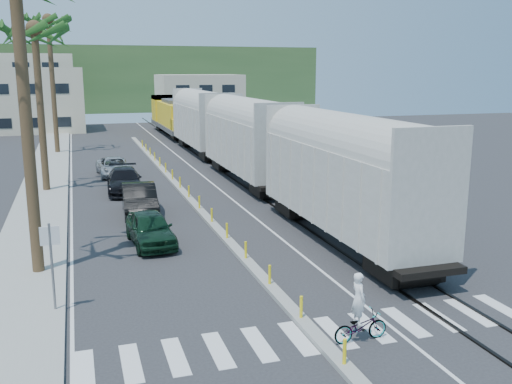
# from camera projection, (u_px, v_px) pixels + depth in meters

# --- Properties ---
(ground) EXTENTS (140.00, 140.00, 0.00)m
(ground) POSITION_uv_depth(u_px,v_px,m) (289.00, 309.00, 18.68)
(ground) COLOR #28282B
(ground) RESTS_ON ground
(sidewalk) EXTENTS (3.00, 90.00, 0.15)m
(sidewalk) POSITION_uv_depth(u_px,v_px,m) (45.00, 182.00, 39.43)
(sidewalk) COLOR gray
(sidewalk) RESTS_ON ground
(rails) EXTENTS (1.56, 100.00, 0.06)m
(rails) POSITION_uv_depth(u_px,v_px,m) (224.00, 166.00, 46.24)
(rails) COLOR black
(rails) RESTS_ON ground
(median) EXTENTS (0.45, 60.00, 0.85)m
(median) POSITION_uv_depth(u_px,v_px,m) (180.00, 189.00, 37.25)
(median) COLOR gray
(median) RESTS_ON ground
(crosswalk) EXTENTS (14.00, 2.20, 0.01)m
(crosswalk) POSITION_uv_depth(u_px,v_px,m) (314.00, 336.00, 16.81)
(crosswalk) COLOR silver
(crosswalk) RESTS_ON ground
(lane_markings) EXTENTS (9.42, 90.00, 0.01)m
(lane_markings) POSITION_uv_depth(u_px,v_px,m) (138.00, 178.00, 41.33)
(lane_markings) COLOR silver
(lane_markings) RESTS_ON ground
(freight_train) EXTENTS (3.00, 60.94, 5.85)m
(freight_train) POSITION_uv_depth(u_px,v_px,m) (226.00, 132.00, 44.71)
(freight_train) COLOR #ABA99D
(freight_train) RESTS_ON ground
(palm_trees) EXTENTS (3.50, 37.20, 13.75)m
(palm_trees) POSITION_uv_depth(u_px,v_px,m) (37.00, 18.00, 35.15)
(palm_trees) COLOR brown
(palm_trees) RESTS_ON ground
(street_sign) EXTENTS (0.60, 0.08, 3.00)m
(street_sign) POSITION_uv_depth(u_px,v_px,m) (51.00, 255.00, 17.96)
(street_sign) COLOR slate
(street_sign) RESTS_ON ground
(buildings) EXTENTS (38.00, 27.00, 10.00)m
(buildings) POSITION_uv_depth(u_px,v_px,m) (72.00, 93.00, 82.62)
(buildings) COLOR beige
(buildings) RESTS_ON ground
(hillside) EXTENTS (80.00, 20.00, 12.00)m
(hillside) POSITION_uv_depth(u_px,v_px,m) (106.00, 79.00, 110.58)
(hillside) COLOR #385628
(hillside) RESTS_ON ground
(car_lead) EXTENTS (2.35, 4.61, 1.49)m
(car_lead) POSITION_uv_depth(u_px,v_px,m) (150.00, 228.00, 25.46)
(car_lead) COLOR black
(car_lead) RESTS_ON ground
(car_second) EXTENTS (2.21, 5.19, 1.66)m
(car_second) POSITION_uv_depth(u_px,v_px,m) (139.00, 200.00, 30.73)
(car_second) COLOR black
(car_second) RESTS_ON ground
(car_third) EXTENTS (2.65, 5.48, 1.53)m
(car_third) POSITION_uv_depth(u_px,v_px,m) (124.00, 181.00, 36.39)
(car_third) COLOR black
(car_third) RESTS_ON ground
(car_rear) EXTENTS (2.85, 5.16, 1.36)m
(car_rear) POSITION_uv_depth(u_px,v_px,m) (114.00, 167.00, 42.10)
(car_rear) COLOR #AEB0B3
(car_rear) RESTS_ON ground
(cyclist) EXTENTS (0.79, 1.76, 2.10)m
(cyclist) POSITION_uv_depth(u_px,v_px,m) (360.00, 319.00, 16.35)
(cyclist) COLOR #9EA0A5
(cyclist) RESTS_ON ground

